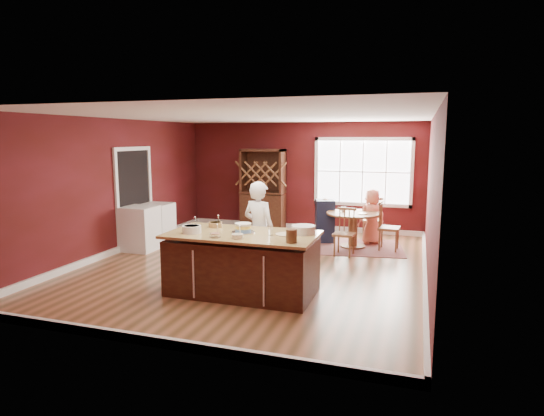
{
  "coord_description": "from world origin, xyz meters",
  "views": [
    {
      "loc": [
        2.8,
        -7.64,
        2.33
      ],
      "look_at": [
        0.27,
        0.15,
        1.05
      ],
      "focal_mm": 30.0,
      "sensor_mm": 36.0,
      "label": 1
    }
  ],
  "objects": [
    {
      "name": "dryer",
      "position": [
        -2.64,
        0.92,
        0.45
      ],
      "size": [
        0.61,
        0.6,
        0.89
      ],
      "primitive_type": "cube",
      "color": "white",
      "rests_on": "ground"
    },
    {
      "name": "chair_south",
      "position": [
        1.45,
        1.15,
        0.48
      ],
      "size": [
        0.43,
        0.42,
        0.95
      ],
      "primitive_type": null,
      "rotation": [
        0.0,
        0.0,
        -0.09
      ],
      "color": "brown",
      "rests_on": "ground"
    },
    {
      "name": "room_shell",
      "position": [
        0.0,
        0.0,
        1.35
      ],
      "size": [
        7.0,
        7.0,
        7.0
      ],
      "color": "brown",
      "rests_on": "ground"
    },
    {
      "name": "chair_north",
      "position": [
        1.83,
        2.74,
        0.51
      ],
      "size": [
        0.52,
        0.5,
        1.01
      ],
      "primitive_type": null,
      "rotation": [
        0.0,
        0.0,
        3.41
      ],
      "color": "#905E28",
      "rests_on": "ground"
    },
    {
      "name": "rug",
      "position": [
        1.51,
        1.91,
        0.01
      ],
      "size": [
        2.3,
        1.9,
        0.01
      ],
      "primitive_type": "cube",
      "rotation": [
        0.0,
        0.0,
        0.15
      ],
      "color": "brown",
      "rests_on": "ground"
    },
    {
      "name": "kitchen_island",
      "position": [
        0.34,
        -1.5,
        0.44
      ],
      "size": [
        2.22,
        1.16,
        0.92
      ],
      "color": "black",
      "rests_on": "ground"
    },
    {
      "name": "doorway",
      "position": [
        -2.97,
        0.6,
        1.02
      ],
      "size": [
        0.08,
        1.26,
        2.13
      ],
      "primitive_type": null,
      "color": "white",
      "rests_on": "room_shell"
    },
    {
      "name": "white_tub",
      "position": [
        1.21,
        -1.25,
        0.98
      ],
      "size": [
        0.35,
        0.35,
        0.12
      ],
      "primitive_type": "cylinder",
      "color": "white",
      "rests_on": "kitchen_island"
    },
    {
      "name": "seated_woman",
      "position": [
        1.86,
        2.37,
        0.61
      ],
      "size": [
        0.71,
        0.61,
        1.22
      ],
      "primitive_type": "imported",
      "rotation": [
        0.0,
        0.0,
        3.61
      ],
      "color": "#E98064",
      "rests_on": "ground"
    },
    {
      "name": "bowl_olive",
      "position": [
        0.41,
        -1.85,
        0.95
      ],
      "size": [
        0.16,
        0.16,
        0.06
      ],
      "primitive_type": "cylinder",
      "color": "beige",
      "rests_on": "kitchen_island"
    },
    {
      "name": "dinner_plate",
      "position": [
        0.99,
        -1.43,
        0.93
      ],
      "size": [
        0.28,
        0.28,
        0.02
      ],
      "primitive_type": "cylinder",
      "color": "beige",
      "rests_on": "kitchen_island"
    },
    {
      "name": "baker",
      "position": [
        0.35,
        -0.76,
        0.81
      ],
      "size": [
        0.68,
        0.55,
        1.63
      ],
      "primitive_type": "imported",
      "rotation": [
        0.0,
        0.0,
        2.84
      ],
      "color": "white",
      "rests_on": "ground"
    },
    {
      "name": "table_plate",
      "position": [
        1.72,
        1.8,
        0.76
      ],
      "size": [
        0.21,
        0.21,
        0.02
      ],
      "primitive_type": "cylinder",
      "color": "beige",
      "rests_on": "dining_table"
    },
    {
      "name": "hutch",
      "position": [
        -0.97,
        3.22,
        1.02
      ],
      "size": [
        1.11,
        0.46,
        2.04
      ],
      "primitive_type": "cube",
      "color": "black",
      "rests_on": "ground"
    },
    {
      "name": "dining_table",
      "position": [
        1.51,
        1.91,
        0.53
      ],
      "size": [
        1.13,
        1.13,
        0.75
      ],
      "color": "brown",
      "rests_on": "ground"
    },
    {
      "name": "toddler",
      "position": [
        0.76,
        2.26,
        0.81
      ],
      "size": [
        0.18,
        0.14,
        0.26
      ],
      "primitive_type": null,
      "color": "#8CA5BF",
      "rests_on": "high_chair"
    },
    {
      "name": "table_cup",
      "position": [
        1.28,
        2.02,
        0.8
      ],
      "size": [
        0.16,
        0.16,
        0.1
      ],
      "primitive_type": "imported",
      "rotation": [
        0.0,
        0.0,
        0.29
      ],
      "color": "white",
      "rests_on": "dining_table"
    },
    {
      "name": "bowl_pink",
      "position": [
        0.08,
        -1.88,
        0.95
      ],
      "size": [
        0.16,
        0.16,
        0.06
      ],
      "primitive_type": "cylinder",
      "color": "silver",
      "rests_on": "kitchen_island"
    },
    {
      "name": "chair_east",
      "position": [
        2.27,
        1.87,
        0.52
      ],
      "size": [
        0.44,
        0.46,
        1.04
      ],
      "primitive_type": null,
      "rotation": [
        0.0,
        0.0,
        1.5
      ],
      "color": "brown",
      "rests_on": "ground"
    },
    {
      "name": "bowl_yellow",
      "position": [
        -0.23,
        -1.2,
        0.96
      ],
      "size": [
        0.22,
        0.22,
        0.08
      ],
      "primitive_type": "cylinder",
      "color": "olive",
      "rests_on": "kitchen_island"
    },
    {
      "name": "washer",
      "position": [
        -2.64,
        0.28,
        0.46
      ],
      "size": [
        0.63,
        0.61,
        0.92
      ],
      "primitive_type": "cube",
      "color": "white",
      "rests_on": "ground"
    },
    {
      "name": "drinking_glass",
      "position": [
        0.79,
        -1.51,
        0.99
      ],
      "size": [
        0.07,
        0.07,
        0.14
      ],
      "primitive_type": "cylinder",
      "color": "white",
      "rests_on": "kitchen_island"
    },
    {
      "name": "layer_cake",
      "position": [
        0.34,
        -1.45,
        0.99
      ],
      "size": [
        0.35,
        0.35,
        0.14
      ],
      "primitive_type": null,
      "color": "silver",
      "rests_on": "kitchen_island"
    },
    {
      "name": "window",
      "position": [
        1.5,
        3.47,
        1.5
      ],
      "size": [
        2.36,
        0.1,
        1.66
      ],
      "primitive_type": null,
      "color": "white",
      "rests_on": "room_shell"
    },
    {
      "name": "stoneware_crock",
      "position": [
        1.2,
        -1.86,
        1.01
      ],
      "size": [
        0.15,
        0.15,
        0.18
      ],
      "primitive_type": "cylinder",
      "color": "brown",
      "rests_on": "kitchen_island"
    },
    {
      "name": "high_chair",
      "position": [
        0.84,
        2.22,
        0.5
      ],
      "size": [
        0.51,
        0.51,
        1.0
      ],
      "primitive_type": null,
      "rotation": [
        0.0,
        0.0,
        0.32
      ],
      "color": "black",
      "rests_on": "ground"
    },
    {
      "name": "bowl_blue",
      "position": [
        -0.39,
        -1.7,
        0.97
      ],
      "size": [
        0.28,
        0.28,
        0.11
      ],
      "primitive_type": "cylinder",
      "color": "white",
      "rests_on": "kitchen_island"
    }
  ]
}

